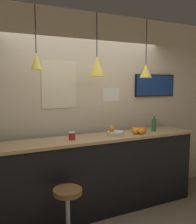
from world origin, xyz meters
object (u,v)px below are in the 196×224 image
Objects in this scene: spread_jar at (72,136)px; bar_stool at (68,207)px; juice_bottle at (154,125)px; mounted_tv at (155,85)px; fruit_bowl at (114,132)px.

bar_stool is at bearing -116.08° from spread_jar.
juice_bottle is 1.36m from spread_jar.
bar_stool is 0.82× the size of mounted_tv.
spread_jar reaches higher than bar_stool.
fruit_bowl is 0.71m from juice_bottle.
mounted_tv is (0.28, 0.35, 0.61)m from juice_bottle.
fruit_bowl is 1.24m from mounted_tv.
fruit_bowl is at bearing 0.82° from spread_jar.
mounted_tv is at bearing 12.18° from spread_jar.
spread_jar is at bearing 180.00° from juice_bottle.
juice_bottle reaches higher than fruit_bowl.
juice_bottle is (0.71, -0.01, 0.05)m from fruit_bowl.
fruit_bowl is at bearing 29.27° from bar_stool.
fruit_bowl is at bearing 179.25° from juice_bottle.
mounted_tv is (1.88, 0.84, 1.38)m from bar_stool.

